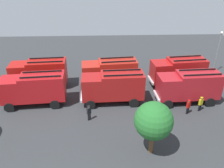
{
  "coord_description": "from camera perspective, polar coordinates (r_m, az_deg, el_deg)",
  "views": [
    {
      "loc": [
        1.08,
        24.42,
        14.16
      ],
      "look_at": [
        0.0,
        0.0,
        1.4
      ],
      "focal_mm": 35.79,
      "sensor_mm": 36.0,
      "label": 1
    }
  ],
  "objects": [
    {
      "name": "ground_plane",
      "position": [
        28.25,
        0.0,
        -2.52
      ],
      "size": [
        54.98,
        54.98,
        0.0
      ],
      "primitive_type": "plane",
      "color": "#2D3033"
    },
    {
      "name": "fire_truck_0",
      "position": [
        30.72,
        16.53,
        3.36
      ],
      "size": [
        7.4,
        3.3,
        3.88
      ],
      "rotation": [
        0.0,
        0.0,
        0.09
      ],
      "color": "#A41414",
      "rests_on": "ground"
    },
    {
      "name": "fire_truck_1",
      "position": [
        29.0,
        -0.58,
        3.11
      ],
      "size": [
        7.38,
        3.24,
        3.88
      ],
      "rotation": [
        0.0,
        0.0,
        0.08
      ],
      "color": "#AD2017",
      "rests_on": "ground"
    },
    {
      "name": "fire_truck_2",
      "position": [
        30.42,
        -18.06,
        2.89
      ],
      "size": [
        7.35,
        3.14,
        3.88
      ],
      "rotation": [
        0.0,
        0.0,
        0.07
      ],
      "color": "#AC1410",
      "rests_on": "ground"
    },
    {
      "name": "fire_truck_3",
      "position": [
        27.07,
        18.99,
        -0.39
      ],
      "size": [
        7.3,
        3.02,
        3.88
      ],
      "rotation": [
        0.0,
        0.0,
        0.05
      ],
      "color": "#A41820",
      "rests_on": "ground"
    },
    {
      "name": "fire_truck_4",
      "position": [
        25.5,
        0.29,
        -0.52
      ],
      "size": [
        7.29,
        2.97,
        3.88
      ],
      "rotation": [
        0.0,
        0.0,
        0.04
      ],
      "color": "maroon",
      "rests_on": "ground"
    },
    {
      "name": "fire_truck_5",
      "position": [
        26.59,
        -19.32,
        -0.96
      ],
      "size": [
        7.37,
        3.2,
        3.88
      ],
      "rotation": [
        0.0,
        0.0,
        0.08
      ],
      "color": "#AE1418",
      "rests_on": "ground"
    },
    {
      "name": "firefighter_0",
      "position": [
        26.39,
        21.69,
        -4.61
      ],
      "size": [
        0.48,
        0.4,
        1.73
      ],
      "rotation": [
        0.0,
        0.0,
        5.18
      ],
      "color": "black",
      "rests_on": "ground"
    },
    {
      "name": "firefighter_1",
      "position": [
        25.42,
        18.91,
        -5.37
      ],
      "size": [
        0.48,
        0.43,
        1.72
      ],
      "rotation": [
        0.0,
        0.0,
        5.29
      ],
      "color": "black",
      "rests_on": "ground"
    },
    {
      "name": "firefighter_2",
      "position": [
        32.83,
        23.55,
        1.38
      ],
      "size": [
        0.47,
        0.36,
        1.68
      ],
      "rotation": [
        0.0,
        0.0,
        1.89
      ],
      "color": "black",
      "rests_on": "ground"
    },
    {
      "name": "firefighter_3",
      "position": [
        33.34,
        -21.1,
        2.3
      ],
      "size": [
        0.48,
        0.45,
        1.71
      ],
      "rotation": [
        0.0,
        0.0,
        5.41
      ],
      "color": "black",
      "rests_on": "ground"
    },
    {
      "name": "firefighter_4",
      "position": [
        23.26,
        -5.9,
        -7.18
      ],
      "size": [
        0.48,
        0.44,
        1.72
      ],
      "rotation": [
        0.0,
        0.0,
        5.35
      ],
      "color": "black",
      "rests_on": "ground"
    },
    {
      "name": "tree_1",
      "position": [
        18.37,
        10.56,
        -9.26
      ],
      "size": [
        3.16,
        3.16,
        4.9
      ],
      "color": "brown",
      "rests_on": "ground"
    },
    {
      "name": "traffic_cone_0",
      "position": [
        33.15,
        -11.66,
        2.28
      ],
      "size": [
        0.44,
        0.44,
        0.64
      ],
      "primitive_type": "cone",
      "color": "#F2600C",
      "rests_on": "ground"
    },
    {
      "name": "lamppost",
      "position": [
        36.09,
        25.47,
        8.03
      ],
      "size": [
        0.36,
        0.36,
        6.28
      ],
      "color": "slate",
      "rests_on": "ground"
    }
  ]
}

